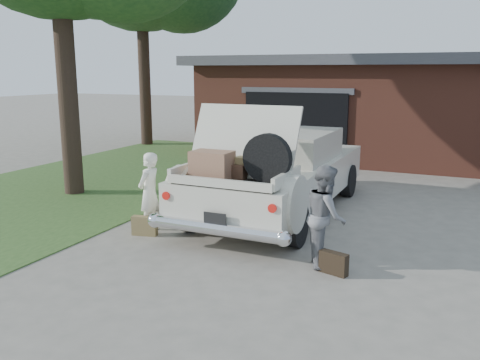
% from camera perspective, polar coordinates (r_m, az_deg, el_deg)
% --- Properties ---
extents(ground, '(90.00, 90.00, 0.00)m').
position_cam_1_polar(ground, '(8.01, -1.79, -8.54)').
color(ground, gray).
rests_on(ground, ground).
extents(grass_strip, '(6.00, 16.00, 0.02)m').
position_cam_1_polar(grass_strip, '(13.42, -17.45, -0.55)').
color(grass_strip, '#2D4C1E').
rests_on(grass_strip, ground).
extents(house, '(12.80, 7.80, 3.30)m').
position_cam_1_polar(house, '(18.38, 17.16, 8.00)').
color(house, brown).
rests_on(house, ground).
extents(sedan, '(2.28, 5.73, 2.27)m').
position_cam_1_polar(sedan, '(10.25, 4.36, 0.93)').
color(sedan, beige).
rests_on(sedan, ground).
extents(woman_left, '(0.35, 0.53, 1.44)m').
position_cam_1_polar(woman_left, '(9.13, -10.15, -1.41)').
color(woman_left, white).
rests_on(woman_left, ground).
extents(woman_right, '(0.81, 0.90, 1.51)m').
position_cam_1_polar(woman_right, '(7.57, 9.58, -3.96)').
color(woman_right, slate).
rests_on(woman_right, ground).
extents(suitcase_left, '(0.46, 0.24, 0.34)m').
position_cam_1_polar(suitcase_left, '(9.09, -10.66, -5.08)').
color(suitcase_left, olive).
rests_on(suitcase_left, ground).
extents(suitcase_right, '(0.44, 0.25, 0.32)m').
position_cam_1_polar(suitcase_right, '(7.42, 10.47, -9.16)').
color(suitcase_right, black).
rests_on(suitcase_right, ground).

